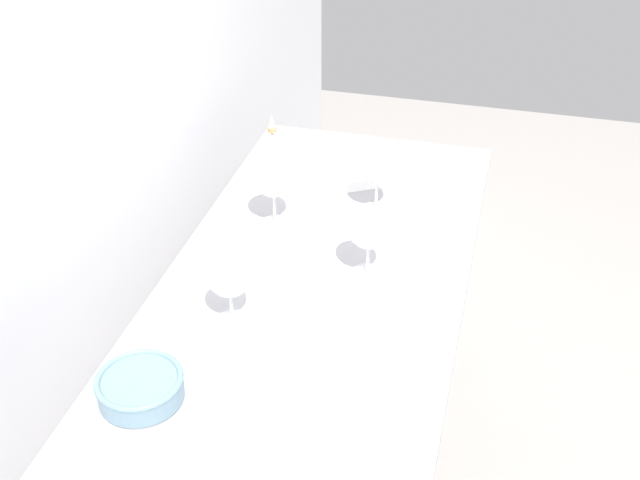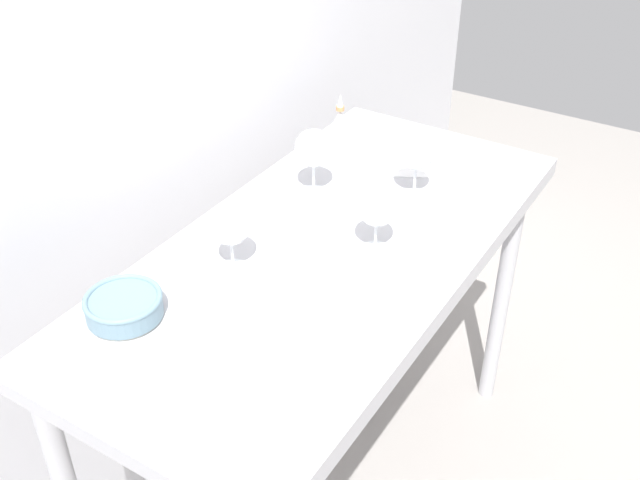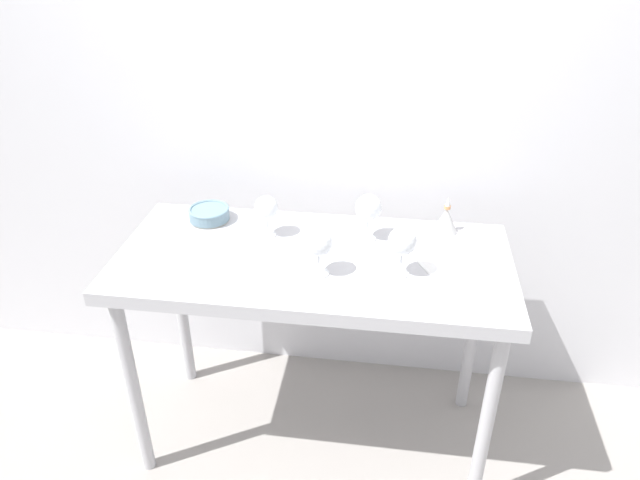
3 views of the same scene
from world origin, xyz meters
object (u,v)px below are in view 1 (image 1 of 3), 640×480
wine_glass_near_center (369,230)px  tasting_sheet_upper (342,177)px  wine_glass_far_right (273,179)px  wine_glass_near_right (378,165)px  tasting_bowl (140,387)px  decanter_funnel (273,147)px  wine_glass_far_left (229,277)px

wine_glass_near_center → tasting_sheet_upper: wine_glass_near_center is taller
wine_glass_far_right → tasting_sheet_upper: (0.26, -0.11, -0.12)m
wine_glass_near_center → wine_glass_near_right: 0.27m
wine_glass_near_center → tasting_bowl: bearing=146.3°
decanter_funnel → wine_glass_near_right: bearing=-117.1°
wine_glass_far_right → tasting_bowl: size_ratio=1.11×
tasting_bowl → decanter_funnel: bearing=2.2°
wine_glass_near_right → wine_glass_far_left: size_ratio=1.11×
wine_glass_near_center → wine_glass_far_right: (0.15, 0.26, 0.01)m
tasting_sheet_upper → tasting_bowl: bearing=141.1°
wine_glass_near_right → tasting_bowl: 0.81m
wine_glass_far_left → decanter_funnel: bearing=10.2°
wine_glass_near_center → tasting_bowl: size_ratio=1.05×
wine_glass_far_left → tasting_bowl: wine_glass_far_left is taller
wine_glass_near_right → tasting_sheet_upper: bearing=41.2°
wine_glass_far_right → tasting_sheet_upper: bearing=-21.9°
wine_glass_near_right → tasting_bowl: size_ratio=1.11×
wine_glass_far_right → tasting_bowl: 0.63m
tasting_bowl → decanter_funnel: size_ratio=1.10×
wine_glass_far_left → wine_glass_far_right: wine_glass_far_right is taller
wine_glass_far_right → decanter_funnel: size_ratio=1.22×
wine_glass_near_right → wine_glass_far_left: 0.54m
wine_glass_far_left → wine_glass_far_right: size_ratio=0.90×
decanter_funnel → wine_glass_far_left: bearing=-169.8°
wine_glass_near_right → tasting_bowl: (-0.75, 0.28, -0.10)m
wine_glass_near_center → decanter_funnel: (0.43, 0.35, -0.07)m
tasting_sheet_upper → tasting_bowl: size_ratio=1.64×
tasting_sheet_upper → decanter_funnel: bearing=53.9°
tasting_bowl → decanter_funnel: 0.91m
wine_glass_near_right → decanter_funnel: 0.37m
wine_glass_near_right → decanter_funnel: wine_glass_near_right is taller
wine_glass_far_left → wine_glass_near_right: bearing=-21.8°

